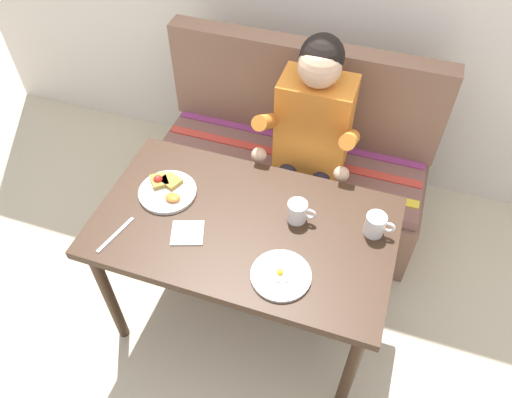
% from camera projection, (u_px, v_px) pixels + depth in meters
% --- Properties ---
extents(ground_plane, '(8.00, 8.00, 0.00)m').
position_uv_depth(ground_plane, '(247.00, 314.00, 2.52)').
color(ground_plane, beige).
extents(table, '(1.20, 0.70, 0.73)m').
position_uv_depth(table, '(244.00, 236.00, 2.03)').
color(table, '#321F13').
rests_on(table, ground).
extents(couch, '(1.44, 0.56, 1.00)m').
position_uv_depth(couch, '(291.00, 168.00, 2.75)').
color(couch, brown).
rests_on(couch, ground).
extents(person, '(0.45, 0.61, 1.21)m').
position_uv_depth(person, '(310.00, 136.00, 2.31)').
color(person, orange).
rests_on(person, ground).
extents(plate_breakfast, '(0.24, 0.24, 0.05)m').
position_uv_depth(plate_breakfast, '(167.00, 190.00, 2.08)').
color(plate_breakfast, white).
rests_on(plate_breakfast, table).
extents(plate_eggs, '(0.22, 0.22, 0.04)m').
position_uv_depth(plate_eggs, '(281.00, 275.00, 1.80)').
color(plate_eggs, white).
rests_on(plate_eggs, table).
extents(coffee_mug, '(0.12, 0.08, 0.09)m').
position_uv_depth(coffee_mug, '(298.00, 211.00, 1.96)').
color(coffee_mug, white).
rests_on(coffee_mug, table).
extents(coffee_mug_second, '(0.12, 0.08, 0.09)m').
position_uv_depth(coffee_mug_second, '(376.00, 224.00, 1.91)').
color(coffee_mug_second, white).
rests_on(coffee_mug_second, table).
extents(napkin, '(0.16, 0.15, 0.01)m').
position_uv_depth(napkin, '(187.00, 233.00, 1.94)').
color(napkin, white).
rests_on(napkin, table).
extents(knife, '(0.06, 0.20, 0.00)m').
position_uv_depth(knife, '(116.00, 235.00, 1.93)').
color(knife, silver).
rests_on(knife, table).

